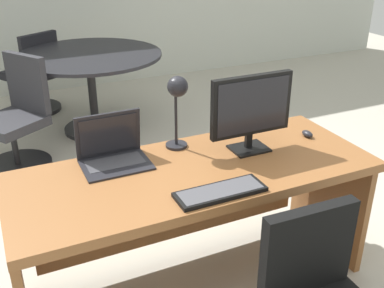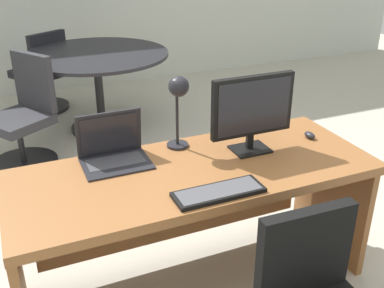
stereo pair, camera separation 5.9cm
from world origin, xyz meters
name	(u,v)px [view 1 (the left image)]	position (x,y,z in m)	size (l,w,h in m)	color
ground	(119,169)	(0.00, 1.50, 0.00)	(12.00, 12.00, 0.00)	#B7B2A3
desk	(192,196)	(0.00, 0.04, 0.56)	(1.86, 0.73, 0.75)	brown
monitor	(251,108)	(0.36, 0.07, 0.99)	(0.47, 0.16, 0.42)	black
laptop	(112,147)	(-0.35, 0.26, 0.82)	(0.34, 0.26, 0.25)	black
keyboard	(221,192)	(0.00, -0.27, 0.76)	(0.42, 0.15, 0.02)	black
mouse	(307,134)	(0.76, 0.08, 0.76)	(0.05, 0.08, 0.04)	black
desk_lamp	(177,96)	(0.02, 0.25, 1.05)	(0.12, 0.14, 0.41)	black
meeting_table	(91,73)	(0.03, 2.41, 0.59)	(1.36, 1.36, 0.78)	black
meeting_chair_near	(34,80)	(-0.41, 3.18, 0.36)	(0.63, 0.64, 0.88)	black
meeting_chair_far	(18,125)	(-0.71, 1.93, 0.37)	(0.65, 0.64, 0.93)	black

